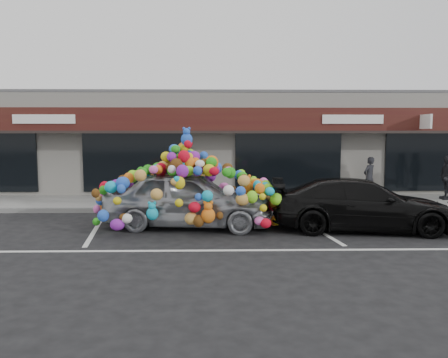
{
  "coord_description": "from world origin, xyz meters",
  "views": [
    {
      "loc": [
        0.09,
        -11.8,
        2.6
      ],
      "look_at": [
        0.37,
        1.4,
        1.22
      ],
      "focal_mm": 35.0,
      "sensor_mm": 36.0,
      "label": 1
    }
  ],
  "objects_px": {
    "pedestrian_c": "(447,177)",
    "pedestrian_a": "(369,177)",
    "toy_car": "(188,192)",
    "black_sedan": "(361,204)"
  },
  "relations": [
    {
      "from": "pedestrian_c",
      "to": "pedestrian_a",
      "type": "bearing_deg",
      "value": -102.64
    },
    {
      "from": "pedestrian_a",
      "to": "toy_car",
      "type": "bearing_deg",
      "value": 0.28
    },
    {
      "from": "toy_car",
      "to": "pedestrian_a",
      "type": "xyz_separation_m",
      "value": [
        6.73,
        4.72,
        -0.05
      ]
    },
    {
      "from": "black_sedan",
      "to": "pedestrian_c",
      "type": "xyz_separation_m",
      "value": [
        4.67,
        4.42,
        0.27
      ]
    },
    {
      "from": "black_sedan",
      "to": "pedestrian_a",
      "type": "relative_size",
      "value": 3.11
    },
    {
      "from": "toy_car",
      "to": "pedestrian_c",
      "type": "distance_m",
      "value": 10.15
    },
    {
      "from": "toy_car",
      "to": "pedestrian_c",
      "type": "xyz_separation_m",
      "value": [
        9.35,
        3.95,
        -0.0
      ]
    },
    {
      "from": "toy_car",
      "to": "black_sedan",
      "type": "distance_m",
      "value": 4.71
    },
    {
      "from": "black_sedan",
      "to": "pedestrian_a",
      "type": "height_order",
      "value": "pedestrian_a"
    },
    {
      "from": "toy_car",
      "to": "pedestrian_a",
      "type": "distance_m",
      "value": 8.22
    }
  ]
}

